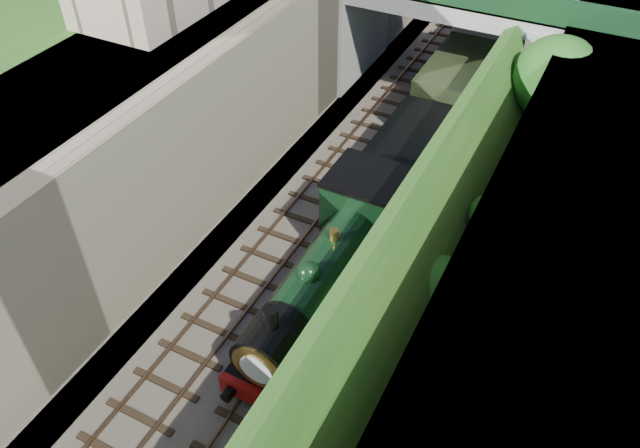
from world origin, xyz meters
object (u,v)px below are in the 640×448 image
(road_bridge, at_px, (473,27))
(tender, at_px, (408,165))
(tree, at_px, (559,81))
(locomotive, at_px, (331,271))

(road_bridge, height_order, tender, road_bridge)
(tree, relative_size, locomotive, 0.65)
(tree, height_order, tender, tree)
(road_bridge, bearing_deg, locomotive, -89.11)
(tree, relative_size, tender, 1.10)
(road_bridge, relative_size, tree, 2.42)
(road_bridge, relative_size, locomotive, 1.56)
(road_bridge, distance_m, locomotive, 16.64)
(tree, distance_m, locomotive, 12.93)
(locomotive, bearing_deg, road_bridge, 90.89)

